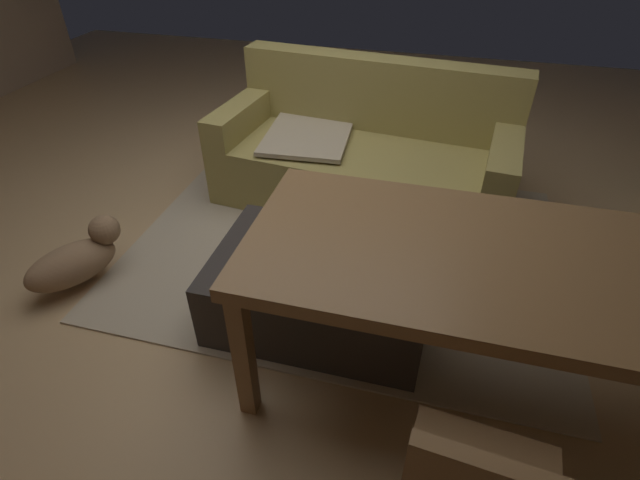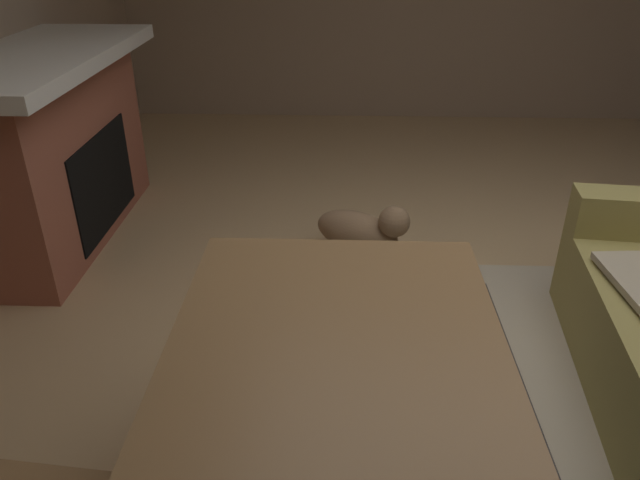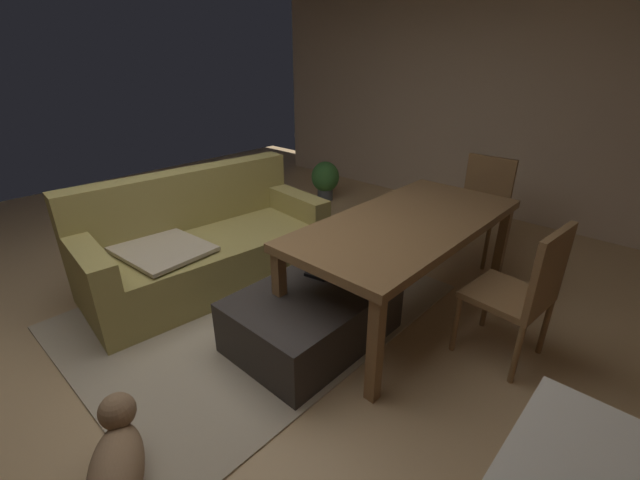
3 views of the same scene
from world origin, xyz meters
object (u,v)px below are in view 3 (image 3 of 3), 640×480
dining_chair_east (482,202)px  potted_plant (325,179)px  tv_remote (315,276)px  dining_chair_south (525,288)px  couch (204,246)px  small_dog (117,460)px  ottoman_coffee_table (312,316)px  dining_table (407,229)px

dining_chair_east → potted_plant: (0.17, 2.13, -0.24)m
tv_remote → dining_chair_south: size_ratio=0.17×
couch → small_dog: couch is taller
tv_remote → potted_plant: 2.74m
ottoman_coffee_table → dining_table: 0.90m
dining_chair_south → small_dog: size_ratio=1.70×
potted_plant → tv_remote: bearing=-139.5°
ottoman_coffee_table → dining_chair_east: 2.11m
dining_table → dining_chair_east: (1.34, 0.00, -0.14)m
dining_chair_east → dining_chair_south: bearing=-148.2°
couch → ottoman_coffee_table: size_ratio=1.93×
couch → dining_table: (0.75, -1.48, 0.35)m
ottoman_coffee_table → potted_plant: (2.24, 1.89, 0.10)m
dining_table → small_dog: (-2.09, 0.13, -0.48)m
ottoman_coffee_table → dining_table: dining_table is taller
ottoman_coffee_table → dining_chair_east: dining_chair_east is taller
dining_table → potted_plant: (1.51, 2.13, -0.38)m
dining_table → potted_plant: size_ratio=3.69×
dining_chair_east → tv_remote: bearing=169.6°
potted_plant → dining_table: bearing=-125.3°
potted_plant → dining_chair_east: bearing=-94.5°
dining_chair_east → small_dog: bearing=177.9°
potted_plant → small_dog: 4.12m
small_dog → dining_chair_east: bearing=-2.1°
dining_chair_east → dining_chair_south: same height
dining_chair_south → potted_plant: 3.34m
tv_remote → couch: bearing=86.7°
couch → dining_chair_south: 2.44m
couch → tv_remote: couch is taller
couch → dining_chair_south: bearing=-72.4°
ottoman_coffee_table → tv_remote: 0.28m
potted_plant → small_dog: (-3.60, -2.00, -0.10)m
dining_chair_south → small_dog: bearing=155.2°
couch → dining_table: bearing=-63.3°
tv_remote → dining_chair_south: 1.32m
ottoman_coffee_table → dining_chair_east: bearing=-6.4°
dining_chair_east → potted_plant: dining_chair_east is taller
dining_chair_east → dining_chair_south: 1.59m
couch → ottoman_coffee_table: couch is taller
couch → small_dog: (-1.35, -1.35, -0.14)m
dining_table → dining_chair_south: size_ratio=2.03×
ottoman_coffee_table → dining_chair_south: bearing=-56.0°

